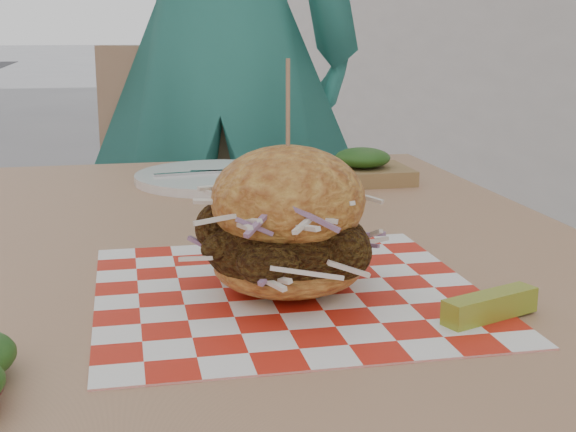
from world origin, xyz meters
The scene contains 8 objects.
diner centered at (0.40, 0.79, 0.95)m, with size 0.69×0.45×1.89m, color #2A796C.
patio_table centered at (0.32, -0.22, 0.67)m, with size 0.80×1.20×0.75m.
patio_chair centered at (0.36, 0.72, 0.55)m, with size 0.54×0.55×0.95m.
paper_liner centered at (0.32, -0.40, 0.75)m, with size 0.36×0.36×0.00m, color red.
sandwich centered at (0.32, -0.40, 0.81)m, with size 0.19×0.19×0.22m.
pickle_spear centered at (0.48, -0.50, 0.76)m, with size 0.10×0.02×0.02m, color #A1A32F.
place_setting centered at (0.32, 0.17, 0.76)m, with size 0.27×0.27×0.02m.
kraft_tray centered at (0.55, 0.12, 0.77)m, with size 0.15×0.12×0.06m.
Camera 1 is at (0.17, -1.11, 1.00)m, focal length 50.00 mm.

